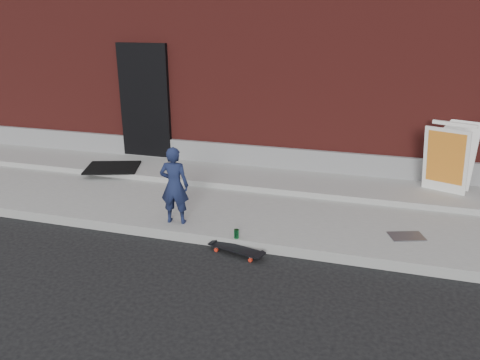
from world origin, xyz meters
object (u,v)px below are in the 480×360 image
(child, at_px, (174,185))
(pizza_sign, at_px, (449,157))
(skateboard, at_px, (236,249))
(soda_can, at_px, (236,234))

(child, bearing_deg, pizza_sign, -157.15)
(skateboard, bearing_deg, child, 158.18)
(skateboard, xyz_separation_m, pizza_sign, (2.86, 2.69, 0.75))
(child, xyz_separation_m, soda_can, (1.01, -0.25, -0.51))
(skateboard, distance_m, pizza_sign, 4.00)
(child, distance_m, skateboard, 1.31)
(child, xyz_separation_m, skateboard, (1.06, -0.42, -0.65))
(child, height_order, soda_can, child)
(pizza_sign, distance_m, soda_can, 3.90)
(skateboard, bearing_deg, soda_can, 105.98)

